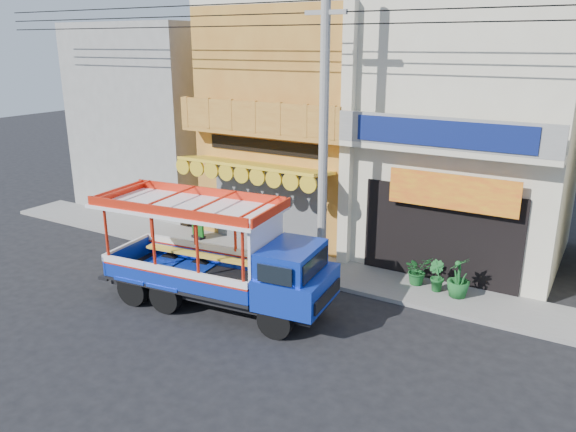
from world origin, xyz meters
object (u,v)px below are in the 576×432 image
at_px(utility_pole, 329,112).
at_px(potted_plant_a, 418,270).
at_px(songthaew_truck, 230,259).
at_px(green_sign, 198,228).
at_px(potted_plant_b, 436,276).
at_px(potted_plant_c, 459,277).

height_order(utility_pole, potted_plant_a, utility_pole).
distance_m(songthaew_truck, potted_plant_a, 5.52).
height_order(songthaew_truck, green_sign, songthaew_truck).
bearing_deg(green_sign, potted_plant_b, -0.07).
bearing_deg(potted_plant_b, utility_pole, 49.21).
relative_size(songthaew_truck, green_sign, 7.35).
relative_size(songthaew_truck, potted_plant_b, 7.65).
bearing_deg(utility_pole, potted_plant_a, 23.41).
distance_m(songthaew_truck, potted_plant_b, 5.84).
bearing_deg(utility_pole, potted_plant_b, 16.35).
height_order(green_sign, potted_plant_c, potted_plant_c).
xyz_separation_m(songthaew_truck, potted_plant_a, (3.78, 3.93, -0.90)).
bearing_deg(green_sign, potted_plant_a, 1.10).
relative_size(songthaew_truck, potted_plant_c, 5.84).
bearing_deg(potted_plant_a, songthaew_truck, 172.11).
bearing_deg(potted_plant_a, utility_pole, 149.40).
distance_m(songthaew_truck, potted_plant_c, 6.27).
xyz_separation_m(utility_pole, potted_plant_a, (2.45, 1.06, -4.49)).
bearing_deg(potted_plant_b, potted_plant_c, -154.73).
relative_size(utility_pole, green_sign, 31.10).
bearing_deg(potted_plant_a, potted_plant_c, -65.43).
distance_m(songthaew_truck, green_sign, 5.77).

